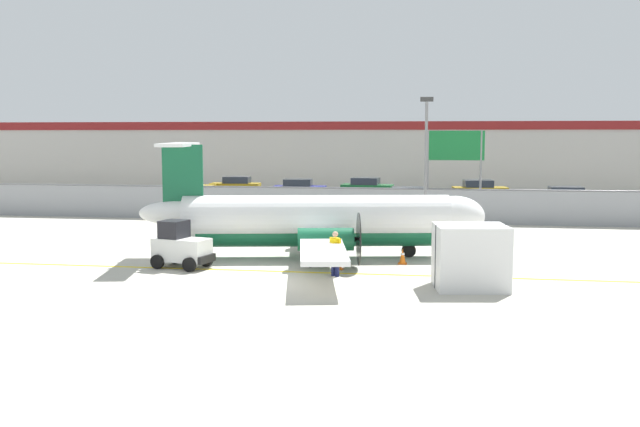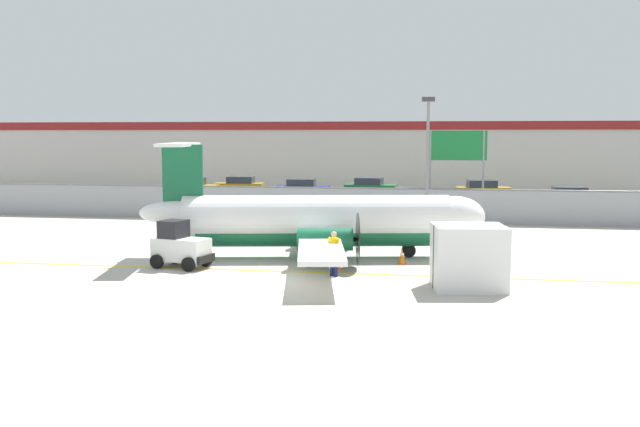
% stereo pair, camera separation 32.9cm
% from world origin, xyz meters
% --- Properties ---
extents(ground_plane, '(140.00, 140.00, 0.01)m').
position_xyz_m(ground_plane, '(0.00, 2.00, 0.00)').
color(ground_plane, '#B7B2A3').
extents(perimeter_fence, '(98.00, 0.10, 2.10)m').
position_xyz_m(perimeter_fence, '(0.00, 18.00, 1.12)').
color(perimeter_fence, gray).
rests_on(perimeter_fence, ground).
extents(parking_lot_strip, '(98.00, 17.00, 0.12)m').
position_xyz_m(parking_lot_strip, '(0.00, 29.50, 0.06)').
color(parking_lot_strip, '#38383A').
rests_on(parking_lot_strip, ground).
extents(background_building, '(91.00, 8.10, 6.50)m').
position_xyz_m(background_building, '(0.00, 47.99, 3.26)').
color(background_building, beige).
rests_on(background_building, ground).
extents(commuter_airplane, '(14.81, 16.02, 4.92)m').
position_xyz_m(commuter_airplane, '(1.23, 5.36, 1.60)').
color(commuter_airplane, white).
rests_on(commuter_airplane, ground).
extents(baggage_tug, '(2.53, 1.86, 1.88)m').
position_xyz_m(baggage_tug, '(-4.00, 2.20, 0.86)').
color(baggage_tug, silver).
rests_on(baggage_tug, ground).
extents(ground_crew_worker, '(0.50, 0.47, 1.70)m').
position_xyz_m(ground_crew_worker, '(2.30, 1.40, 0.95)').
color(ground_crew_worker, '#191E4C').
rests_on(ground_crew_worker, ground).
extents(cargo_container, '(2.66, 2.33, 2.20)m').
position_xyz_m(cargo_container, '(7.17, 0.04, 1.10)').
color(cargo_container, silver).
rests_on(cargo_container, ground).
extents(traffic_cone_near_left, '(0.36, 0.36, 0.64)m').
position_xyz_m(traffic_cone_near_left, '(2.25, 2.77, 0.31)').
color(traffic_cone_near_left, orange).
rests_on(traffic_cone_near_left, ground).
extents(traffic_cone_near_right, '(0.36, 0.36, 0.64)m').
position_xyz_m(traffic_cone_near_right, '(4.69, 4.36, 0.31)').
color(traffic_cone_near_right, orange).
rests_on(traffic_cone_near_right, ground).
extents(parked_car_0, '(4.25, 2.10, 1.58)m').
position_xyz_m(parked_car_0, '(-13.86, 31.37, 0.89)').
color(parked_car_0, '#B28C19').
rests_on(parked_car_0, parking_lot_strip).
extents(parked_car_1, '(4.29, 2.20, 1.58)m').
position_xyz_m(parked_car_1, '(-10.65, 34.21, 0.89)').
color(parked_car_1, '#B28C19').
rests_on(parked_car_1, parking_lot_strip).
extents(parked_car_2, '(4.28, 2.17, 1.58)m').
position_xyz_m(parked_car_2, '(-4.66, 31.67, 0.89)').
color(parked_car_2, navy).
rests_on(parked_car_2, parking_lot_strip).
extents(parked_car_3, '(4.36, 2.36, 1.58)m').
position_xyz_m(parked_car_3, '(0.57, 34.20, 0.89)').
color(parked_car_3, '#19662D').
rests_on(parked_car_3, parking_lot_strip).
extents(parked_car_4, '(4.35, 2.33, 1.58)m').
position_xyz_m(parked_car_4, '(4.17, 24.15, 0.89)').
color(parked_car_4, '#19662D').
rests_on(parked_car_4, parking_lot_strip).
extents(parked_car_5, '(4.38, 2.41, 1.58)m').
position_xyz_m(parked_car_5, '(9.60, 32.73, 0.89)').
color(parked_car_5, '#B28C19').
rests_on(parked_car_5, parking_lot_strip).
extents(parked_car_6, '(4.21, 2.02, 1.58)m').
position_xyz_m(parked_car_6, '(15.10, 26.24, 0.89)').
color(parked_car_6, slate).
rests_on(parked_car_6, parking_lot_strip).
extents(apron_light_pole, '(0.70, 0.30, 7.27)m').
position_xyz_m(apron_light_pole, '(5.51, 14.50, 4.30)').
color(apron_light_pole, slate).
rests_on(apron_light_pole, ground).
extents(highway_sign, '(3.60, 0.14, 5.50)m').
position_xyz_m(highway_sign, '(7.19, 19.80, 4.14)').
color(highway_sign, slate).
rests_on(highway_sign, ground).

